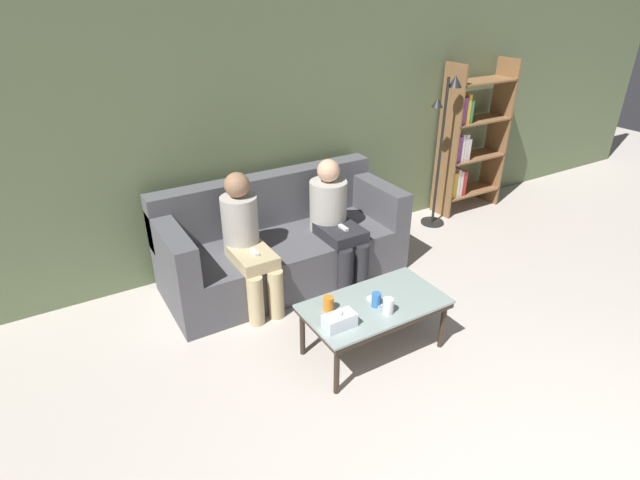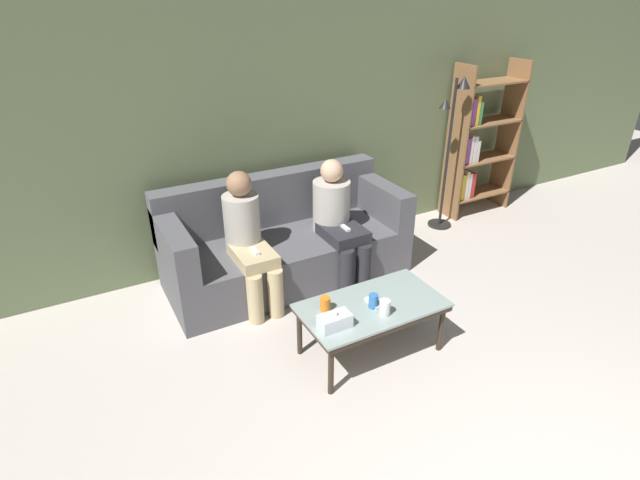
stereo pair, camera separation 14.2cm
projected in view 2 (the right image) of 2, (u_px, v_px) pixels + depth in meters
wall_back at (257, 127)px, 4.56m from camera, size 12.00×0.06×2.60m
couch at (284, 243)px, 4.61m from camera, size 2.18×0.90×0.92m
coffee_table at (372, 309)px, 3.60m from camera, size 1.04×0.57×0.43m
cup_near_left at (373, 301)px, 3.52m from camera, size 0.07×0.07×0.11m
cup_near_right at (385, 308)px, 3.44m from camera, size 0.08×0.08×0.12m
cup_far_center at (325, 304)px, 3.49m from camera, size 0.07×0.07×0.11m
tissue_box at (335, 321)px, 3.32m from camera, size 0.22×0.12×0.13m
game_remote at (372, 303)px, 3.57m from camera, size 0.04×0.15×0.02m
bookshelf at (475, 146)px, 5.69m from camera, size 0.83×0.32×1.73m
standing_lamp at (450, 139)px, 5.27m from camera, size 0.31×0.26×1.64m
seated_person_left_end at (248, 237)px, 4.12m from camera, size 0.31×0.66×1.14m
seated_person_mid_left at (337, 217)px, 4.50m from camera, size 0.34×0.67×1.10m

